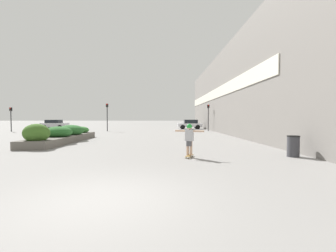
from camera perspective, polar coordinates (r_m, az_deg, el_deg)
The scene contains 12 objects.
ground_plane at distance 5.22m, azimuth -16.10°, elevation -17.66°, with size 300.00×300.00×0.00m, color gray.
building_wall_right at distance 25.55m, azimuth 14.75°, elevation 8.63°, with size 0.67×45.67×9.45m.
planter_box at distance 17.99m, azimuth -25.05°, elevation -2.03°, with size 2.01×8.74×1.43m.
skateboard at distance 10.10m, azimuth 5.44°, elevation -7.55°, with size 0.47×0.79×0.10m.
skateboarder at distance 9.99m, azimuth 5.45°, elevation -2.59°, with size 1.25×0.55×1.40m.
trash_bin at distance 11.66m, azimuth 29.20°, elevation -4.48°, with size 0.55×0.55×0.96m.
car_leftmost at distance 36.44m, azimuth 5.60°, elevation 0.49°, with size 3.85×1.96×1.50m.
car_center_left at distance 37.00m, azimuth 24.76°, elevation 0.43°, with size 4.15×2.07×1.61m.
car_center_right at distance 40.36m, azimuth -26.85°, elevation 0.43°, with size 3.89×2.00×1.48m.
traffic_light_left at distance 30.79m, azimuth -15.20°, elevation 3.31°, with size 0.28×0.30×3.67m.
traffic_light_right at distance 30.61m, azimuth 10.20°, elevation 3.23°, with size 0.28×0.30×3.56m.
traffic_light_far_left at distance 35.73m, azimuth -35.06°, elevation 2.31°, with size 0.28×0.30×3.14m.
Camera 1 is at (1.29, -4.74, 1.75)m, focal length 24.00 mm.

